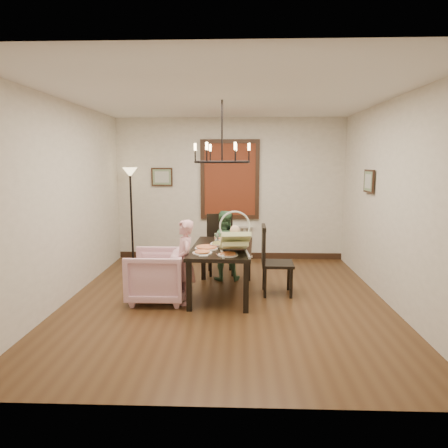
# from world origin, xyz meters

# --- Properties ---
(room_shell) EXTENTS (4.51, 5.00, 2.81)m
(room_shell) POSITION_xyz_m (0.00, 0.37, 1.40)
(room_shell) COLOR #50341B
(room_shell) RESTS_ON ground
(dining_table) EXTENTS (0.94, 1.58, 0.72)m
(dining_table) POSITION_xyz_m (-0.07, 0.27, 0.64)
(dining_table) COLOR black
(dining_table) RESTS_ON room_shell
(chair_far) EXTENTS (0.52, 0.52, 1.05)m
(chair_far) POSITION_xyz_m (-0.13, 1.37, 0.52)
(chair_far) COLOR black
(chair_far) RESTS_ON room_shell
(chair_right) EXTENTS (0.47, 0.47, 1.04)m
(chair_right) POSITION_xyz_m (0.75, 0.31, 0.52)
(chair_right) COLOR black
(chair_right) RESTS_ON room_shell
(armchair) EXTENTS (0.80, 0.78, 0.73)m
(armchair) POSITION_xyz_m (-0.97, -0.03, 0.36)
(armchair) COLOR #EBB4CC
(armchair) RESTS_ON room_shell
(elderly_woman) EXTENTS (0.31, 0.40, 0.97)m
(elderly_woman) POSITION_xyz_m (-0.57, -0.13, 0.49)
(elderly_woman) COLOR #E5A1A8
(elderly_woman) RESTS_ON room_shell
(seated_man) EXTENTS (0.50, 0.40, 0.96)m
(seated_man) POSITION_xyz_m (-0.07, 1.01, 0.48)
(seated_man) COLOR #427049
(seated_man) RESTS_ON room_shell
(baby_bouncer) EXTENTS (0.50, 0.65, 0.40)m
(baby_bouncer) POSITION_xyz_m (0.12, -0.19, 0.92)
(baby_bouncer) COLOR #E4F0A5
(baby_bouncer) RESTS_ON dining_table
(salad_bowl) EXTENTS (0.29, 0.29, 0.07)m
(salad_bowl) POSITION_xyz_m (-0.12, 0.23, 0.76)
(salad_bowl) COLOR white
(salad_bowl) RESTS_ON dining_table
(pizza_platter) EXTENTS (0.33, 0.33, 0.04)m
(pizza_platter) POSITION_xyz_m (-0.28, 0.10, 0.74)
(pizza_platter) COLOR tan
(pizza_platter) RESTS_ON dining_table
(drinking_glass) EXTENTS (0.08, 0.08, 0.16)m
(drinking_glass) POSITION_xyz_m (-0.01, 0.30, 0.80)
(drinking_glass) COLOR silver
(drinking_glass) RESTS_ON dining_table
(window_blinds) EXTENTS (1.00, 0.03, 1.40)m
(window_blinds) POSITION_xyz_m (0.00, 2.46, 1.60)
(window_blinds) COLOR maroon
(window_blinds) RESTS_ON room_shell
(radiator) EXTENTS (0.92, 0.12, 0.62)m
(radiator) POSITION_xyz_m (0.00, 2.48, 0.35)
(radiator) COLOR silver
(radiator) RESTS_ON room_shell
(picture_back) EXTENTS (0.42, 0.03, 0.36)m
(picture_back) POSITION_xyz_m (-1.35, 2.47, 1.65)
(picture_back) COLOR black
(picture_back) RESTS_ON room_shell
(picture_right) EXTENTS (0.03, 0.42, 0.36)m
(picture_right) POSITION_xyz_m (2.21, 0.90, 1.65)
(picture_right) COLOR black
(picture_right) RESTS_ON room_shell
(floor_lamp) EXTENTS (0.30, 0.30, 1.80)m
(floor_lamp) POSITION_xyz_m (-1.90, 2.15, 0.90)
(floor_lamp) COLOR black
(floor_lamp) RESTS_ON room_shell
(chandelier) EXTENTS (0.80, 0.80, 0.04)m
(chandelier) POSITION_xyz_m (-0.07, 0.27, 1.95)
(chandelier) COLOR black
(chandelier) RESTS_ON room_shell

